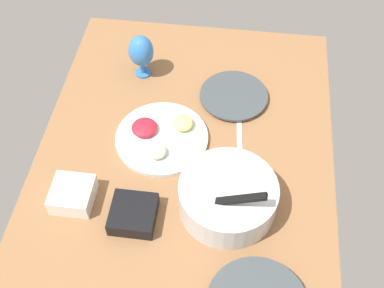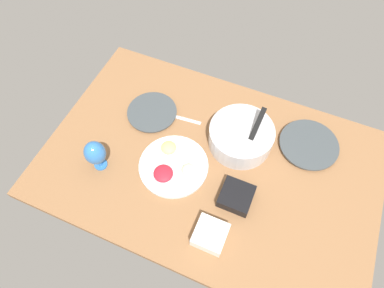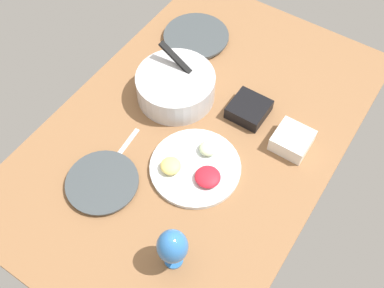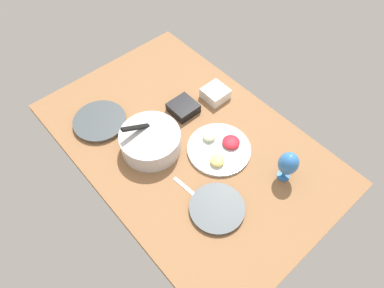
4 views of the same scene
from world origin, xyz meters
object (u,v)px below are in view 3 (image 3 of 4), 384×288
dinner_plate_left (102,183)px  square_bowl_white (292,140)px  fruit_platter (195,167)px  square_bowl_black (249,109)px  dinner_plate_right (196,37)px  mixing_bowl (176,86)px  hurricane_glass_blue (172,247)px

dinner_plate_left → square_bowl_white: square_bowl_white is taller
fruit_platter → square_bowl_black: same height
dinner_plate_left → dinner_plate_right: bearing=8.9°
dinner_plate_right → square_bowl_black: bearing=-120.7°
dinner_plate_left → square_bowl_white: bearing=-43.0°
dinner_plate_left → square_bowl_white: size_ratio=1.97×
mixing_bowl → fruit_platter: size_ratio=0.94×
fruit_platter → square_bowl_white: bearing=-40.3°
dinner_plate_left → mixing_bowl: mixing_bowl is taller
hurricane_glass_blue → square_bowl_white: hurricane_glass_blue is taller
mixing_bowl → hurricane_glass_blue: bearing=-146.1°
square_bowl_white → square_bowl_black: square_bowl_white is taller
square_bowl_white → square_bowl_black: 21.31cm
dinner_plate_left → mixing_bowl: (48.34, 1.37, 5.05)cm
mixing_bowl → square_bowl_black: (8.15, -29.08, -3.10)cm
fruit_platter → square_bowl_white: size_ratio=2.51×
dinner_plate_left → hurricane_glass_blue: (-8.98, -37.08, 10.43)cm
hurricane_glass_blue → square_bowl_black: hurricane_glass_blue is taller
mixing_bowl → square_bowl_black: size_ratio=2.20×
dinner_plate_right → fruit_platter: bearing=-147.1°
mixing_bowl → square_bowl_white: size_ratio=2.37×
fruit_platter → hurricane_glass_blue: 36.30cm
hurricane_glass_blue → mixing_bowl: bearing=33.9°
dinner_plate_right → square_bowl_white: 67.45cm
dinner_plate_left → dinner_plate_right: size_ratio=0.90×
dinner_plate_left → hurricane_glass_blue: bearing=-103.6°
fruit_platter → square_bowl_white: (28.67, -24.33, 2.07)cm
fruit_platter → hurricane_glass_blue: hurricane_glass_blue is taller
fruit_platter → hurricane_glass_blue: size_ratio=1.80×
square_bowl_black → dinner_plate_right: bearing=59.3°
dinner_plate_left → dinner_plate_right: 81.44cm
dinner_plate_left → square_bowl_black: size_ratio=1.83×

